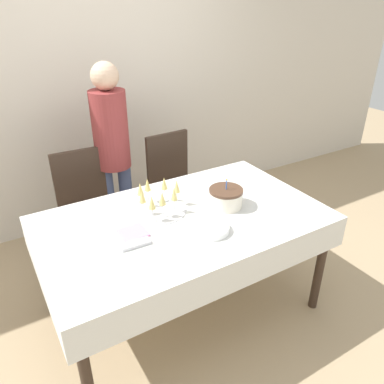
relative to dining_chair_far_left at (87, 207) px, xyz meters
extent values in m
plane|color=tan|center=(0.39, -0.85, -0.54)|extent=(12.00, 12.00, 0.00)
cube|color=silver|center=(0.39, 0.74, 0.81)|extent=(8.00, 0.05, 2.70)
cube|color=white|center=(0.39, -0.85, 0.22)|extent=(1.75, 1.03, 0.03)
cube|color=white|center=(0.39, -0.85, 0.13)|extent=(1.78, 1.06, 0.21)
cylinder|color=#38281E|center=(-0.42, -1.31, -0.17)|extent=(0.06, 0.06, 0.74)
cylinder|color=#38281E|center=(1.21, -1.31, -0.17)|extent=(0.06, 0.06, 0.74)
cylinder|color=#38281E|center=(-0.42, -0.39, -0.17)|extent=(0.06, 0.06, 0.74)
cylinder|color=#38281E|center=(1.21, -0.39, -0.17)|extent=(0.06, 0.06, 0.74)
cube|color=#38281E|center=(0.00, -0.08, -0.08)|extent=(0.43, 0.43, 0.04)
cube|color=#38281E|center=(0.00, 0.11, 0.19)|extent=(0.40, 0.05, 0.50)
cylinder|color=#38281E|center=(0.17, -0.27, -0.32)|extent=(0.04, 0.04, 0.44)
cylinder|color=#38281E|center=(-0.19, -0.26, -0.32)|extent=(0.04, 0.04, 0.44)
cylinder|color=#38281E|center=(0.18, 0.09, -0.32)|extent=(0.04, 0.04, 0.44)
cylinder|color=#38281E|center=(-0.18, 0.10, -0.32)|extent=(0.04, 0.04, 0.44)
cube|color=#38281E|center=(0.78, -0.08, -0.08)|extent=(0.44, 0.44, 0.04)
cube|color=#38281E|center=(0.77, 0.11, 0.19)|extent=(0.40, 0.06, 0.50)
cylinder|color=#38281E|center=(0.97, -0.25, -0.32)|extent=(0.04, 0.04, 0.44)
cylinder|color=#38281E|center=(0.61, -0.27, -0.32)|extent=(0.04, 0.04, 0.44)
cylinder|color=#38281E|center=(0.95, 0.11, -0.32)|extent=(0.04, 0.04, 0.44)
cylinder|color=#38281E|center=(0.60, 0.09, -0.32)|extent=(0.04, 0.04, 0.44)
cylinder|color=silver|center=(0.70, -0.87, 0.28)|extent=(0.22, 0.22, 0.11)
cylinder|color=#4C3323|center=(0.70, -0.87, 0.35)|extent=(0.22, 0.22, 0.02)
cylinder|color=#3F72D8|center=(0.70, -0.87, 0.39)|extent=(0.01, 0.01, 0.06)
sphere|color=#F9CC4C|center=(0.70, -0.87, 0.42)|extent=(0.01, 0.01, 0.01)
cylinder|color=silver|center=(0.29, -0.70, 0.23)|extent=(0.37, 0.37, 0.01)
cylinder|color=silver|center=(0.43, -0.69, 0.24)|extent=(0.05, 0.05, 0.00)
cylinder|color=silver|center=(0.43, -0.69, 0.28)|extent=(0.01, 0.01, 0.08)
cone|color=#E0CC72|center=(0.43, -0.69, 0.37)|extent=(0.04, 0.04, 0.08)
cylinder|color=silver|center=(0.38, -0.61, 0.24)|extent=(0.05, 0.05, 0.00)
cylinder|color=silver|center=(0.38, -0.61, 0.28)|extent=(0.01, 0.01, 0.08)
cone|color=#E0CC72|center=(0.38, -0.61, 0.37)|extent=(0.04, 0.04, 0.08)
cylinder|color=silver|center=(0.28, -0.57, 0.24)|extent=(0.05, 0.05, 0.00)
cylinder|color=silver|center=(0.28, -0.57, 0.28)|extent=(0.01, 0.01, 0.08)
cone|color=#E0CC72|center=(0.28, -0.57, 0.37)|extent=(0.04, 0.04, 0.08)
cylinder|color=silver|center=(0.21, -0.60, 0.24)|extent=(0.05, 0.05, 0.00)
cylinder|color=silver|center=(0.21, -0.60, 0.28)|extent=(0.01, 0.01, 0.08)
cone|color=#E0CC72|center=(0.21, -0.60, 0.37)|extent=(0.04, 0.04, 0.08)
cylinder|color=silver|center=(0.19, -0.70, 0.24)|extent=(0.05, 0.05, 0.00)
cylinder|color=silver|center=(0.19, -0.70, 0.28)|extent=(0.01, 0.01, 0.08)
cone|color=#E0CC72|center=(0.19, -0.70, 0.37)|extent=(0.04, 0.04, 0.08)
cylinder|color=silver|center=(0.20, -0.80, 0.24)|extent=(0.05, 0.05, 0.00)
cylinder|color=silver|center=(0.20, -0.80, 0.28)|extent=(0.01, 0.01, 0.08)
cone|color=#E0CC72|center=(0.20, -0.80, 0.37)|extent=(0.04, 0.04, 0.08)
cylinder|color=silver|center=(0.28, -0.79, 0.24)|extent=(0.05, 0.05, 0.00)
cylinder|color=silver|center=(0.28, -0.79, 0.28)|extent=(0.01, 0.01, 0.08)
cone|color=#E0CC72|center=(0.28, -0.79, 0.37)|extent=(0.04, 0.04, 0.08)
cylinder|color=silver|center=(0.37, -0.77, 0.24)|extent=(0.05, 0.05, 0.00)
cylinder|color=silver|center=(0.37, -0.77, 0.28)|extent=(0.01, 0.01, 0.08)
cone|color=#E0CC72|center=(0.37, -0.77, 0.37)|extent=(0.04, 0.04, 0.08)
cylinder|color=white|center=(0.45, -1.07, 0.23)|extent=(0.22, 0.22, 0.01)
cylinder|color=white|center=(0.45, -1.07, 0.24)|extent=(0.22, 0.22, 0.01)
cylinder|color=white|center=(0.45, -1.07, 0.25)|extent=(0.22, 0.22, 0.01)
cylinder|color=white|center=(0.45, -1.07, 0.26)|extent=(0.22, 0.22, 0.01)
cylinder|color=white|center=(0.45, -1.07, 0.26)|extent=(0.22, 0.22, 0.01)
cube|color=silver|center=(0.80, -1.08, 0.23)|extent=(0.30, 0.05, 0.00)
cube|color=silver|center=(0.01, -0.98, 0.24)|extent=(0.17, 0.07, 0.02)
cube|color=pink|center=(0.05, -0.86, 0.24)|extent=(0.15, 0.15, 0.01)
cylinder|color=#3F4C72|center=(0.22, 0.14, -0.16)|extent=(0.11, 0.11, 0.77)
cylinder|color=#3F4C72|center=(0.38, 0.14, -0.16)|extent=(0.11, 0.11, 0.77)
cylinder|color=maroon|center=(0.30, 0.14, 0.54)|extent=(0.28, 0.28, 0.61)
sphere|color=#D8B293|center=(0.30, 0.14, 0.95)|extent=(0.21, 0.21, 0.21)
camera|label=1|loc=(-0.59, -2.61, 1.46)|focal=35.00mm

